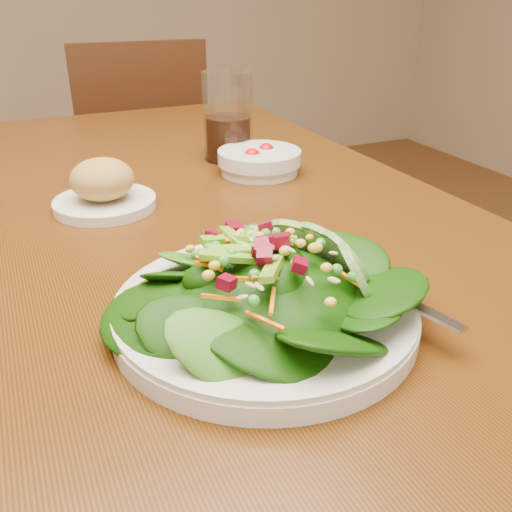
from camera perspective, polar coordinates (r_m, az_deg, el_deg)
name	(u,v)px	position (r m, az deg, el deg)	size (l,w,h in m)	color
dining_table	(152,277)	(0.87, -10.32, -2.10)	(0.90, 1.40, 0.75)	#55290C
chair_far	(143,172)	(1.94, -11.28, 8.25)	(0.44, 0.45, 0.89)	#321508
salad_plate	(274,292)	(0.55, 1.84, -3.61)	(0.30, 0.29, 0.08)	silver
bread_plate	(103,188)	(0.85, -15.03, 6.54)	(0.15, 0.15, 0.07)	silver
tomato_bowl	(259,161)	(0.98, 0.34, 9.47)	(0.14, 0.14, 0.05)	silver
drinking_glass	(228,123)	(1.05, -2.83, 13.17)	(0.09, 0.09, 0.16)	silver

